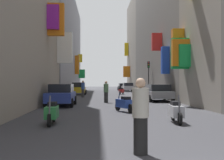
{
  "coord_description": "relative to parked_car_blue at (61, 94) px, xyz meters",
  "views": [
    {
      "loc": [
        -1.33,
        -2.45,
        1.64
      ],
      "look_at": [
        -0.03,
        23.74,
        1.81
      ],
      "focal_mm": 46.8,
      "sensor_mm": 36.0,
      "label": 1
    }
  ],
  "objects": [
    {
      "name": "parked_car_grey",
      "position": [
        7.65,
        4.49,
        -0.03
      ],
      "size": [
        2.02,
        4.43,
        1.42
      ],
      "color": "slate",
      "rests_on": "ground"
    },
    {
      "name": "scooter_red",
      "position": [
        5.64,
        18.23,
        -0.31
      ],
      "size": [
        0.81,
        1.79,
        1.13
      ],
      "color": "red",
      "rests_on": "ground"
    },
    {
      "name": "parked_car_silver",
      "position": [
        7.64,
        29.28,
        0.0
      ],
      "size": [
        1.9,
        4.49,
        1.49
      ],
      "color": "#B7B7BC",
      "rests_on": "ground"
    },
    {
      "name": "scooter_white",
      "position": [
        7.23,
        12.98,
        -0.31
      ],
      "size": [
        0.78,
        1.8,
        1.13
      ],
      "color": "silver",
      "rests_on": "ground"
    },
    {
      "name": "pedestrian_near_left",
      "position": [
        3.17,
        2.92,
        0.08
      ],
      "size": [
        0.4,
        0.4,
        1.71
      ],
      "color": "#272727",
      "rests_on": "ground"
    },
    {
      "name": "scooter_green",
      "position": [
        0.72,
        -8.76,
        -0.31
      ],
      "size": [
        0.48,
        1.94,
        1.13
      ],
      "color": "#287F3D",
      "rests_on": "ground"
    },
    {
      "name": "scooter_blue",
      "position": [
        3.94,
        -4.34,
        -0.31
      ],
      "size": [
        0.87,
        1.88,
        1.13
      ],
      "color": "#2D4CAD",
      "rests_on": "ground"
    },
    {
      "name": "ground_plane",
      "position": [
        3.82,
        12.28,
        -0.78
      ],
      "size": [
        140.0,
        140.0,
        0.0
      ],
      "primitive_type": "plane",
      "color": "#38383D"
    },
    {
      "name": "traffic_light_near_corner",
      "position": [
        8.47,
        13.79,
        1.99
      ],
      "size": [
        0.26,
        0.34,
        4.05
      ],
      "color": "#2D2D2D",
      "rests_on": "ground"
    },
    {
      "name": "pedestrian_crossing",
      "position": [
        3.47,
        -13.62,
        0.09
      ],
      "size": [
        0.53,
        0.53,
        1.73
      ],
      "color": "black",
      "rests_on": "ground"
    },
    {
      "name": "scooter_silver",
      "position": [
        5.66,
        -8.58,
        -0.31
      ],
      "size": [
        0.52,
        1.89,
        1.13
      ],
      "color": "#ADADB2",
      "rests_on": "ground"
    },
    {
      "name": "building_right_mid_c",
      "position": [
        11.82,
        35.13,
        7.85
      ],
      "size": [
        7.32,
        14.3,
        17.26
      ],
      "color": "gray",
      "rests_on": "ground"
    },
    {
      "name": "parked_car_yellow",
      "position": [
        0.06,
        17.54,
        0.03
      ],
      "size": [
        1.9,
        3.95,
        1.57
      ],
      "color": "gold",
      "rests_on": "ground"
    },
    {
      "name": "parked_car_black",
      "position": [
        7.39,
        35.71,
        -0.05
      ],
      "size": [
        1.96,
        4.32,
        1.37
      ],
      "color": "black",
      "rests_on": "ground"
    },
    {
      "name": "pedestrian_near_right",
      "position": [
        0.94,
        10.96,
        0.12
      ],
      "size": [
        0.54,
        0.54,
        1.78
      ],
      "color": "#3A3A3A",
      "rests_on": "ground"
    },
    {
      "name": "building_left_mid_c",
      "position": [
        -4.17,
        25.55,
        6.78
      ],
      "size": [
        7.19,
        33.46,
        15.13
      ],
      "color": "gray",
      "rests_on": "ground"
    },
    {
      "name": "parked_car_blue",
      "position": [
        0.0,
        0.0,
        0.0
      ],
      "size": [
        1.87,
        4.22,
        1.49
      ],
      "color": "navy",
      "rests_on": "ground"
    },
    {
      "name": "building_right_mid_b",
      "position": [
        11.82,
        15.05,
        7.51
      ],
      "size": [
        6.98,
        25.83,
        16.57
      ],
      "color": "slate",
      "rests_on": "ground"
    }
  ]
}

